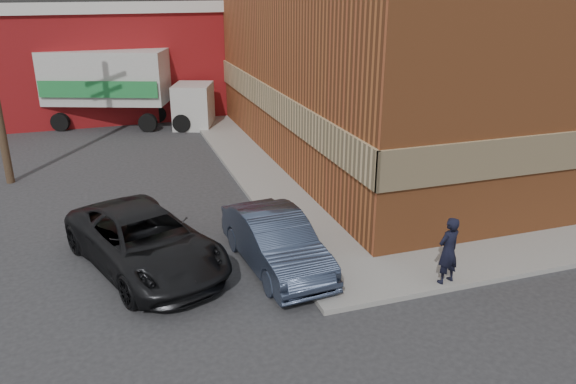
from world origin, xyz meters
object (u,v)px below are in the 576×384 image
object	(u,v)px
warehouse	(61,56)
suv_a	(145,241)
man	(448,250)
box_truck	(122,83)
brick_building	(437,26)
sedan	(276,242)

from	to	relation	value
warehouse	suv_a	xyz separation A→B (m)	(2.30, -18.57, -2.12)
man	box_truck	bearing A→B (deg)	-84.82
brick_building	suv_a	xyz separation A→B (m)	(-12.19, -7.56, -3.99)
suv_a	man	bearing A→B (deg)	-46.05
warehouse	box_truck	size ratio (longest dim) A/B	2.23
brick_building	sedan	bearing A→B (deg)	-137.57
suv_a	warehouse	bearing A→B (deg)	76.83
man	box_truck	world-z (taller)	box_truck
brick_building	man	bearing A→B (deg)	-119.72
suv_a	sedan	bearing A→B (deg)	-38.13
warehouse	man	distance (m)	23.24
brick_building	man	xyz separation A→B (m)	(-6.02, -10.55, -3.79)
sedan	brick_building	bearing A→B (deg)	36.92
brick_building	warehouse	world-z (taller)	brick_building
man	sedan	size ratio (longest dim) A/B	0.38
warehouse	man	bearing A→B (deg)	-68.53
warehouse	sedan	size ratio (longest dim) A/B	4.05
brick_building	warehouse	bearing A→B (deg)	142.80
warehouse	sedan	distance (m)	20.30
brick_building	warehouse	xyz separation A→B (m)	(-14.50, 11.00, -1.87)
sedan	box_truck	world-z (taller)	box_truck
warehouse	sedan	xyz separation A→B (m)	(5.20, -19.50, -2.15)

